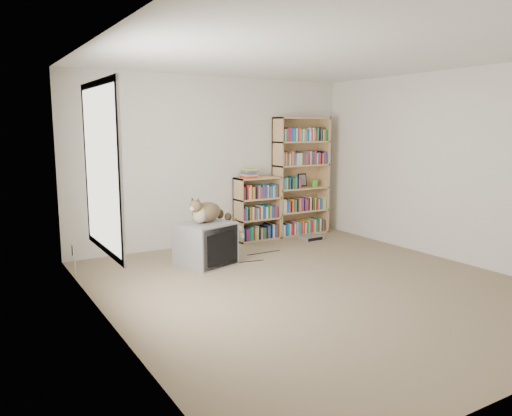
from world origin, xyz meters
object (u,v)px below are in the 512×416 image
crt_tv (205,244)px  dvd_player (311,238)px  bookcase_short (257,211)px  bookcase_tall (300,180)px  cat (211,214)px

crt_tv → dvd_player: size_ratio=2.28×
bookcase_short → bookcase_tall: bearing=0.2°
cat → bookcase_short: (1.23, 0.90, -0.19)m
bookcase_short → dvd_player: 0.95m
crt_tv → bookcase_short: (1.34, 0.93, 0.19)m
cat → bookcase_tall: 2.27m
cat → dvd_player: 2.07m
bookcase_short → dvd_player: (0.70, -0.48, -0.42)m
crt_tv → cat: cat is taller
crt_tv → dvd_player: crt_tv is taller
cat → crt_tv: bearing=169.8°
crt_tv → bookcase_tall: size_ratio=0.41×
bookcase_tall → dvd_player: bearing=-105.4°
bookcase_tall → cat: bearing=-156.4°
cat → dvd_player: (1.93, 0.42, -0.61)m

